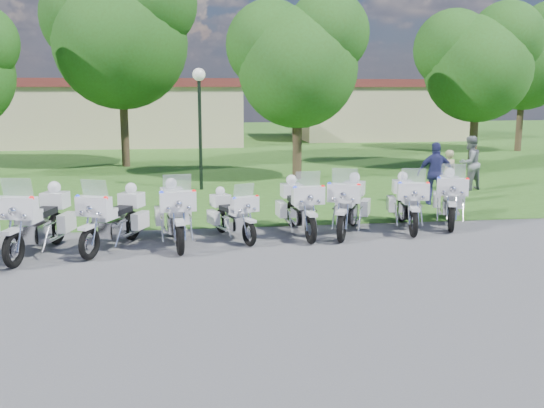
{
  "coord_description": "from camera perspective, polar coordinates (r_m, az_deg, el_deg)",
  "views": [
    {
      "loc": [
        -2.15,
        -12.17,
        3.54
      ],
      "look_at": [
        -0.35,
        1.2,
        0.95
      ],
      "focal_mm": 40.0,
      "sensor_mm": 36.0,
      "label": 1
    }
  ],
  "objects": [
    {
      "name": "motorcycle_5",
      "position": [
        14.86,
        2.57,
        -0.18
      ],
      "size": [
        0.93,
        2.47,
        1.66
      ],
      "rotation": [
        0.0,
        0.0,
        3.23
      ],
      "color": "black",
      "rests_on": "ground"
    },
    {
      "name": "grass_lawn",
      "position": [
        39.38,
        -4.51,
        5.69
      ],
      "size": [
        100.0,
        48.0,
        0.01
      ],
      "primitive_type": "cube",
      "color": "#325C1D",
      "rests_on": "ground"
    },
    {
      "name": "motorcycle_8",
      "position": [
        16.67,
        16.41,
        0.63
      ],
      "size": [
        1.39,
        2.39,
        1.69
      ],
      "rotation": [
        0.0,
        0.0,
        2.78
      ],
      "color": "black",
      "rests_on": "ground"
    },
    {
      "name": "bystander_b",
      "position": [
        22.29,
        18.09,
        3.66
      ],
      "size": [
        1.14,
        1.04,
        1.9
      ],
      "primitive_type": "imported",
      "rotation": [
        0.0,
        0.0,
        -2.72
      ],
      "color": "slate",
      "rests_on": "ground"
    },
    {
      "name": "motorcycle_1",
      "position": [
        14.01,
        -21.1,
        -1.39
      ],
      "size": [
        1.26,
        2.6,
        1.78
      ],
      "rotation": [
        0.0,
        0.0,
        2.91
      ],
      "color": "black",
      "rests_on": "ground"
    },
    {
      "name": "motorcycle_3",
      "position": [
        14.1,
        -9.13,
        -0.81
      ],
      "size": [
        1.02,
        2.56,
        1.72
      ],
      "rotation": [
        0.0,
        0.0,
        3.26
      ],
      "color": "black",
      "rests_on": "ground"
    },
    {
      "name": "tree_3",
      "position": [
        28.68,
        18.74,
        12.81
      ],
      "size": [
        5.43,
        4.64,
        7.24
      ],
      "color": "#38281C",
      "rests_on": "ground"
    },
    {
      "name": "ground",
      "position": [
        12.85,
        2.28,
        -5.13
      ],
      "size": [
        100.0,
        100.0,
        0.0
      ],
      "primitive_type": "plane",
      "color": "#56565B",
      "rests_on": "ground"
    },
    {
      "name": "bystander_c",
      "position": [
        19.21,
        15.15,
        2.77
      ],
      "size": [
        1.18,
        0.62,
        1.92
      ],
      "primitive_type": "imported",
      "rotation": [
        0.0,
        0.0,
        3.0
      ],
      "color": "navy",
      "rests_on": "ground"
    },
    {
      "name": "motorcycle_7",
      "position": [
        15.86,
        12.57,
        0.25
      ],
      "size": [
        1.07,
        2.43,
        1.65
      ],
      "rotation": [
        0.0,
        0.0,
        2.96
      ],
      "color": "black",
      "rests_on": "ground"
    },
    {
      "name": "motorcycle_6",
      "position": [
        15.11,
        7.28,
        0.0
      ],
      "size": [
        1.47,
        2.38,
        1.71
      ],
      "rotation": [
        0.0,
        0.0,
        2.73
      ],
      "color": "black",
      "rests_on": "ground"
    },
    {
      "name": "tree_2",
      "position": [
        23.71,
        2.33,
        13.72
      ],
      "size": [
        5.36,
        4.57,
        7.14
      ],
      "color": "#38281C",
      "rests_on": "ground"
    },
    {
      "name": "building_east",
      "position": [
        44.19,
        9.78,
        8.81
      ],
      "size": [
        11.44,
        7.28,
        4.1
      ],
      "color": "#C8B890",
      "rests_on": "ground"
    },
    {
      "name": "lamp_post",
      "position": [
        21.28,
        -6.85,
        9.81
      ],
      "size": [
        0.44,
        0.44,
        4.21
      ],
      "color": "black",
      "rests_on": "ground"
    },
    {
      "name": "tree_4",
      "position": [
        37.28,
        22.61,
        13.01
      ],
      "size": [
        6.19,
        5.28,
        8.25
      ],
      "color": "#38281C",
      "rests_on": "ground"
    },
    {
      "name": "bystander_a",
      "position": [
        20.71,
        16.21,
        2.77
      ],
      "size": [
        0.57,
        0.38,
        1.55
      ],
      "primitive_type": "imported",
      "rotation": [
        0.0,
        0.0,
        3.16
      ],
      "color": "tan",
      "rests_on": "ground"
    },
    {
      "name": "tree_1",
      "position": [
        28.51,
        -14.22,
        15.67
      ],
      "size": [
        6.89,
        5.88,
        9.19
      ],
      "color": "#38281C",
      "rests_on": "ground"
    },
    {
      "name": "motorcycle_4",
      "position": [
        14.45,
        -3.77,
        -0.93
      ],
      "size": [
        1.18,
        1.99,
        1.41
      ],
      "rotation": [
        0.0,
        0.0,
        3.53
      ],
      "color": "black",
      "rests_on": "ground"
    },
    {
      "name": "motorcycle_2",
      "position": [
        13.99,
        -14.59,
        -1.22
      ],
      "size": [
        1.44,
        2.31,
        1.66
      ],
      "rotation": [
        0.0,
        0.0,
        2.72
      ],
      "color": "black",
      "rests_on": "ground"
    },
    {
      "name": "building_west",
      "position": [
        40.38,
        -13.27,
        8.5
      ],
      "size": [
        14.56,
        8.32,
        4.1
      ],
      "color": "#C8B890",
      "rests_on": "ground"
    }
  ]
}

